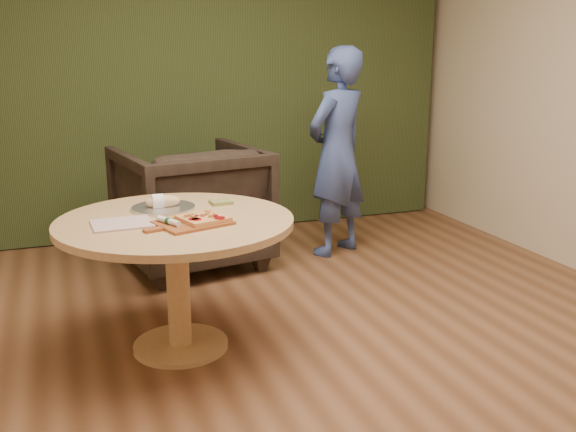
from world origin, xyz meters
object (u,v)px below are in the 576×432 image
at_px(pizza_paddle, 191,223).
at_px(person_standing, 337,153).
at_px(bread_roll, 161,202).
at_px(serving_tray, 163,208).
at_px(armchair, 190,200).
at_px(pedestal_table, 176,244).
at_px(flatbread_pizza, 203,218).
at_px(cutlery_roll, 168,221).

bearing_deg(pizza_paddle, person_standing, 27.24).
xyz_separation_m(bread_roll, person_standing, (1.56, 1.08, 0.03)).
relative_size(serving_tray, bread_roll, 1.84).
distance_m(bread_roll, armchair, 1.27).
bearing_deg(pedestal_table, bread_roll, 98.36).
bearing_deg(flatbread_pizza, bread_roll, 112.24).
bearing_deg(cutlery_roll, pizza_paddle, -25.89).
height_order(pedestal_table, bread_roll, bread_roll).
bearing_deg(cutlery_roll, armchair, 48.93).
xyz_separation_m(cutlery_roll, person_standing, (1.59, 1.46, 0.04)).
bearing_deg(cutlery_roll, pedestal_table, 42.32).
bearing_deg(pedestal_table, cutlery_roll, -111.72).
height_order(serving_tray, bread_roll, bread_roll).
xyz_separation_m(serving_tray, bread_roll, (-0.01, -0.00, 0.04)).
relative_size(pedestal_table, flatbread_pizza, 4.59).
bearing_deg(pedestal_table, person_standing, 40.44).
bearing_deg(serving_tray, pedestal_table, -83.83).
height_order(pedestal_table, cutlery_roll, cutlery_roll).
distance_m(pizza_paddle, cutlery_roll, 0.12).
height_order(pizza_paddle, serving_tray, serving_tray).
xyz_separation_m(flatbread_pizza, cutlery_roll, (-0.18, -0.00, 0.00)).
distance_m(flatbread_pizza, armchair, 1.59).
distance_m(cutlery_roll, bread_roll, 0.38).
bearing_deg(serving_tray, flatbread_pizza, -68.93).
distance_m(pizza_paddle, flatbread_pizza, 0.07).
xyz_separation_m(pizza_paddle, bread_roll, (-0.09, 0.38, 0.04)).
xyz_separation_m(flatbread_pizza, serving_tray, (-0.14, 0.38, -0.02)).
distance_m(flatbread_pizza, person_standing, 2.03).
relative_size(pizza_paddle, flatbread_pizza, 1.72).
bearing_deg(flatbread_pizza, cutlery_roll, -178.69).
height_order(flatbread_pizza, bread_roll, bread_roll).
height_order(serving_tray, armchair, armchair).
bearing_deg(armchair, bread_roll, 61.62).
height_order(pizza_paddle, flatbread_pizza, flatbread_pizza).
bearing_deg(pizza_paddle, pedestal_table, 92.61).
bearing_deg(flatbread_pizza, pedestal_table, 129.17).
relative_size(pedestal_table, person_standing, 0.77).
xyz_separation_m(pizza_paddle, cutlery_roll, (-0.12, -0.00, 0.02)).
height_order(flatbread_pizza, armchair, armchair).
xyz_separation_m(armchair, person_standing, (1.17, -0.10, 0.31)).
height_order(flatbread_pizza, cutlery_roll, flatbread_pizza).
distance_m(pizza_paddle, serving_tray, 0.39).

